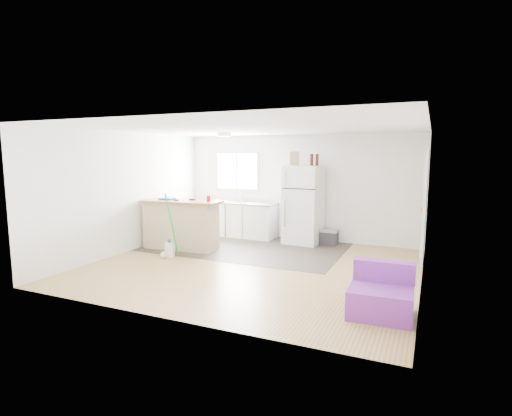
{
  "coord_description": "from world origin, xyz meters",
  "views": [
    {
      "loc": [
        2.83,
        -6.23,
        1.96
      ],
      "look_at": [
        -0.25,
        0.7,
        0.93
      ],
      "focal_mm": 28.0,
      "sensor_mm": 36.0,
      "label": 1
    }
  ],
  "objects_px": {
    "purple_seat": "(381,296)",
    "cardboard_box": "(294,158)",
    "bottle_right": "(317,160)",
    "refrigerator": "(303,205)",
    "blue_tray": "(167,199)",
    "red_cup": "(209,199)",
    "cooler": "(328,237)",
    "bottle_left": "(312,160)",
    "kitchen_cabinets": "(239,219)",
    "mop": "(166,246)",
    "cleaner_jug": "(170,250)",
    "peninsula": "(181,224)"
  },
  "relations": [
    {
      "from": "cleaner_jug",
      "to": "red_cup",
      "type": "distance_m",
      "value": 1.26
    },
    {
      "from": "refrigerator",
      "to": "cleaner_jug",
      "type": "height_order",
      "value": "refrigerator"
    },
    {
      "from": "mop",
      "to": "bottle_left",
      "type": "bearing_deg",
      "value": 51.25
    },
    {
      "from": "cardboard_box",
      "to": "bottle_left",
      "type": "bearing_deg",
      "value": -8.35
    },
    {
      "from": "refrigerator",
      "to": "mop",
      "type": "bearing_deg",
      "value": -126.77
    },
    {
      "from": "blue_tray",
      "to": "bottle_right",
      "type": "xyz_separation_m",
      "value": [
        2.76,
        1.57,
        0.81
      ]
    },
    {
      "from": "kitchen_cabinets",
      "to": "bottle_right",
      "type": "xyz_separation_m",
      "value": [
        1.91,
        -0.07,
        1.42
      ]
    },
    {
      "from": "blue_tray",
      "to": "bottle_left",
      "type": "relative_size",
      "value": 1.2
    },
    {
      "from": "kitchen_cabinets",
      "to": "cooler",
      "type": "xyz_separation_m",
      "value": [
        2.16,
        0.01,
        -0.25
      ]
    },
    {
      "from": "cooler",
      "to": "purple_seat",
      "type": "xyz_separation_m",
      "value": [
        1.53,
        -3.52,
        0.05
      ]
    },
    {
      "from": "bottle_right",
      "to": "refrigerator",
      "type": "bearing_deg",
      "value": -177.39
    },
    {
      "from": "purple_seat",
      "to": "blue_tray",
      "type": "xyz_separation_m",
      "value": [
        -4.55,
        1.87,
        0.81
      ]
    },
    {
      "from": "peninsula",
      "to": "bottle_left",
      "type": "relative_size",
      "value": 6.76
    },
    {
      "from": "refrigerator",
      "to": "mop",
      "type": "xyz_separation_m",
      "value": [
        -1.99,
        -2.29,
        -0.63
      ]
    },
    {
      "from": "cleaner_jug",
      "to": "blue_tray",
      "type": "relative_size",
      "value": 1.16
    },
    {
      "from": "red_cup",
      "to": "cleaner_jug",
      "type": "bearing_deg",
      "value": -120.1
    },
    {
      "from": "peninsula",
      "to": "cooler",
      "type": "relative_size",
      "value": 3.8
    },
    {
      "from": "peninsula",
      "to": "bottle_right",
      "type": "height_order",
      "value": "bottle_right"
    },
    {
      "from": "peninsula",
      "to": "cardboard_box",
      "type": "bearing_deg",
      "value": 34.03
    },
    {
      "from": "cooler",
      "to": "peninsula",
      "type": "bearing_deg",
      "value": -147.98
    },
    {
      "from": "kitchen_cabinets",
      "to": "cleaner_jug",
      "type": "distance_m",
      "value": 2.36
    },
    {
      "from": "red_cup",
      "to": "cardboard_box",
      "type": "xyz_separation_m",
      "value": [
        1.31,
        1.45,
        0.79
      ]
    },
    {
      "from": "mop",
      "to": "cleaner_jug",
      "type": "bearing_deg",
      "value": 57.84
    },
    {
      "from": "red_cup",
      "to": "cardboard_box",
      "type": "bearing_deg",
      "value": 47.98
    },
    {
      "from": "peninsula",
      "to": "cardboard_box",
      "type": "relative_size",
      "value": 5.63
    },
    {
      "from": "blue_tray",
      "to": "bottle_right",
      "type": "relative_size",
      "value": 1.2
    },
    {
      "from": "peninsula",
      "to": "cooler",
      "type": "distance_m",
      "value": 3.17
    },
    {
      "from": "refrigerator",
      "to": "cooler",
      "type": "height_order",
      "value": "refrigerator"
    },
    {
      "from": "bottle_left",
      "to": "bottle_right",
      "type": "bearing_deg",
      "value": 52.58
    },
    {
      "from": "cooler",
      "to": "bottle_right",
      "type": "height_order",
      "value": "bottle_right"
    },
    {
      "from": "cooler",
      "to": "cardboard_box",
      "type": "height_order",
      "value": "cardboard_box"
    },
    {
      "from": "bottle_left",
      "to": "cleaner_jug",
      "type": "bearing_deg",
      "value": -135.1
    },
    {
      "from": "cleaner_jug",
      "to": "cardboard_box",
      "type": "xyz_separation_m",
      "value": [
        1.74,
        2.2,
        1.71
      ]
    },
    {
      "from": "peninsula",
      "to": "refrigerator",
      "type": "height_order",
      "value": "refrigerator"
    },
    {
      "from": "blue_tray",
      "to": "red_cup",
      "type": "bearing_deg",
      "value": 3.7
    },
    {
      "from": "cooler",
      "to": "bottle_right",
      "type": "xyz_separation_m",
      "value": [
        -0.25,
        -0.08,
        1.67
      ]
    },
    {
      "from": "purple_seat",
      "to": "cardboard_box",
      "type": "distance_m",
      "value": 4.4
    },
    {
      "from": "refrigerator",
      "to": "cardboard_box",
      "type": "height_order",
      "value": "cardboard_box"
    },
    {
      "from": "cooler",
      "to": "purple_seat",
      "type": "distance_m",
      "value": 3.84
    },
    {
      "from": "kitchen_cabinets",
      "to": "purple_seat",
      "type": "xyz_separation_m",
      "value": [
        3.7,
        -3.51,
        -0.2
      ]
    },
    {
      "from": "cardboard_box",
      "to": "mop",
      "type": "bearing_deg",
      "value": -128.39
    },
    {
      "from": "red_cup",
      "to": "bottle_left",
      "type": "relative_size",
      "value": 0.48
    },
    {
      "from": "cooler",
      "to": "cleaner_jug",
      "type": "distance_m",
      "value": 3.41
    },
    {
      "from": "bottle_left",
      "to": "refrigerator",
      "type": "bearing_deg",
      "value": 152.97
    },
    {
      "from": "purple_seat",
      "to": "mop",
      "type": "xyz_separation_m",
      "value": [
        -4.06,
        1.13,
        0.01
      ]
    },
    {
      "from": "peninsula",
      "to": "blue_tray",
      "type": "height_order",
      "value": "blue_tray"
    },
    {
      "from": "cardboard_box",
      "to": "cooler",
      "type": "bearing_deg",
      "value": 10.26
    },
    {
      "from": "kitchen_cabinets",
      "to": "bottle_right",
      "type": "distance_m",
      "value": 2.38
    },
    {
      "from": "refrigerator",
      "to": "cleaner_jug",
      "type": "xyz_separation_m",
      "value": [
        -1.95,
        -2.24,
        -0.71
      ]
    },
    {
      "from": "kitchen_cabinets",
      "to": "refrigerator",
      "type": "distance_m",
      "value": 1.69
    }
  ]
}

